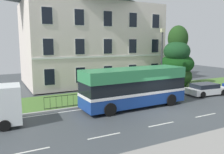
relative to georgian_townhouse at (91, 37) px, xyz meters
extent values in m
cube|color=#3F4448|center=(-0.13, -14.98, -5.76)|extent=(60.00, 56.00, 0.06)
cube|color=silver|center=(-0.13, -11.33, -5.73)|extent=(54.00, 0.14, 0.01)
cube|color=silver|center=(-10.13, -16.78, -5.73)|extent=(2.00, 0.12, 0.01)
cube|color=silver|center=(-6.13, -16.78, -5.73)|extent=(2.00, 0.12, 0.01)
cube|color=silver|center=(-2.13, -16.78, -5.73)|extent=(2.00, 0.12, 0.01)
cube|color=silver|center=(1.87, -16.78, -5.73)|extent=(2.00, 0.12, 0.01)
cube|color=#9E9E99|center=(-0.13, -10.86, -5.67)|extent=(57.00, 0.24, 0.12)
cube|color=#4A7331|center=(-0.13, -8.25, -5.67)|extent=(57.00, 4.97, 0.12)
cube|color=silver|center=(0.00, 0.01, -0.82)|extent=(16.08, 9.73, 9.59)
cube|color=white|center=(0.00, -4.89, -2.13)|extent=(16.08, 0.06, 0.20)
cube|color=#2D333D|center=(0.00, -4.90, -4.51)|extent=(1.10, 0.06, 2.20)
cube|color=white|center=(-6.43, -4.90, -3.99)|extent=(1.10, 0.04, 1.68)
cube|color=black|center=(-6.43, -4.92, -3.99)|extent=(1.00, 0.03, 1.58)
cube|color=white|center=(-3.22, -4.90, -3.99)|extent=(1.10, 0.04, 1.68)
cube|color=black|center=(-3.22, -4.92, -3.99)|extent=(1.00, 0.03, 1.58)
cube|color=white|center=(0.00, -4.90, -3.99)|extent=(1.10, 0.04, 1.68)
cube|color=black|center=(0.00, -4.92, -3.99)|extent=(1.00, 0.03, 1.58)
cube|color=white|center=(3.22, -4.90, -3.99)|extent=(1.10, 0.04, 1.68)
cube|color=black|center=(3.22, -4.92, -3.99)|extent=(1.00, 0.03, 1.58)
cube|color=white|center=(6.43, -4.90, -3.99)|extent=(1.10, 0.04, 1.68)
cube|color=black|center=(6.43, -4.92, -3.99)|extent=(1.00, 0.03, 1.58)
cube|color=white|center=(-6.43, -4.90, -1.04)|extent=(1.10, 0.04, 1.68)
cube|color=black|center=(-6.43, -4.92, -1.04)|extent=(1.00, 0.03, 1.58)
cube|color=white|center=(-3.22, -4.90, -1.04)|extent=(1.10, 0.04, 1.68)
cube|color=black|center=(-3.22, -4.92, -1.04)|extent=(1.00, 0.03, 1.58)
cube|color=white|center=(0.00, -4.90, -1.04)|extent=(1.10, 0.04, 1.68)
cube|color=black|center=(0.00, -4.92, -1.04)|extent=(1.00, 0.03, 1.58)
cube|color=white|center=(3.22, -4.90, -1.04)|extent=(1.10, 0.04, 1.68)
cube|color=black|center=(3.22, -4.92, -1.04)|extent=(1.00, 0.03, 1.58)
cube|color=white|center=(6.43, -4.90, -1.04)|extent=(1.10, 0.04, 1.68)
cube|color=black|center=(6.43, -4.92, -1.04)|extent=(1.00, 0.03, 1.58)
cube|color=white|center=(-6.43, -4.90, 1.91)|extent=(1.10, 0.04, 1.68)
cube|color=black|center=(-6.43, -4.92, 1.91)|extent=(1.00, 0.03, 1.58)
cube|color=white|center=(-3.22, -4.90, 1.91)|extent=(1.10, 0.04, 1.68)
cube|color=black|center=(-3.22, -4.92, 1.91)|extent=(1.00, 0.03, 1.58)
cube|color=white|center=(0.00, -4.90, 1.91)|extent=(1.10, 0.04, 1.68)
cube|color=black|center=(0.00, -4.92, 1.91)|extent=(1.00, 0.03, 1.58)
cube|color=white|center=(3.22, -4.90, 1.91)|extent=(1.10, 0.04, 1.68)
cube|color=black|center=(3.22, -4.92, 1.91)|extent=(1.00, 0.03, 1.58)
cube|color=white|center=(6.43, -4.90, 1.91)|extent=(1.10, 0.04, 1.68)
cube|color=black|center=(6.43, -4.92, 1.91)|extent=(1.00, 0.03, 1.58)
cube|color=black|center=(0.00, -10.58, -4.66)|extent=(16.30, 0.04, 0.04)
cube|color=black|center=(0.00, -10.58, -5.53)|extent=(16.30, 0.04, 0.04)
cylinder|color=black|center=(-8.15, -10.58, -5.14)|extent=(0.02, 0.02, 0.95)
cylinder|color=black|center=(-7.70, -10.58, -5.14)|extent=(0.02, 0.02, 0.95)
cylinder|color=black|center=(-7.24, -10.58, -5.14)|extent=(0.02, 0.02, 0.95)
cylinder|color=black|center=(-6.79, -10.58, -5.14)|extent=(0.02, 0.02, 0.95)
cylinder|color=black|center=(-6.34, -10.58, -5.14)|extent=(0.02, 0.02, 0.95)
cylinder|color=black|center=(-5.88, -10.58, -5.14)|extent=(0.02, 0.02, 0.95)
cylinder|color=black|center=(-5.43, -10.58, -5.14)|extent=(0.02, 0.02, 0.95)
cylinder|color=black|center=(-4.98, -10.58, -5.14)|extent=(0.02, 0.02, 0.95)
cylinder|color=black|center=(-4.53, -10.58, -5.14)|extent=(0.02, 0.02, 0.95)
cylinder|color=black|center=(-4.07, -10.58, -5.14)|extent=(0.02, 0.02, 0.95)
cylinder|color=black|center=(-3.62, -10.58, -5.14)|extent=(0.02, 0.02, 0.95)
cylinder|color=black|center=(-3.17, -10.58, -5.14)|extent=(0.02, 0.02, 0.95)
cylinder|color=black|center=(-2.72, -10.58, -5.14)|extent=(0.02, 0.02, 0.95)
cylinder|color=black|center=(-2.26, -10.58, -5.14)|extent=(0.02, 0.02, 0.95)
cylinder|color=black|center=(-1.81, -10.58, -5.14)|extent=(0.02, 0.02, 0.95)
cylinder|color=black|center=(-1.36, -10.58, -5.14)|extent=(0.02, 0.02, 0.95)
cylinder|color=black|center=(-0.91, -10.58, -5.14)|extent=(0.02, 0.02, 0.95)
cylinder|color=black|center=(-0.45, -10.58, -5.14)|extent=(0.02, 0.02, 0.95)
cylinder|color=black|center=(0.00, -10.58, -5.14)|extent=(0.02, 0.02, 0.95)
cylinder|color=black|center=(0.45, -10.58, -5.14)|extent=(0.02, 0.02, 0.95)
cylinder|color=black|center=(0.91, -10.58, -5.14)|extent=(0.02, 0.02, 0.95)
cylinder|color=black|center=(1.36, -10.58, -5.14)|extent=(0.02, 0.02, 0.95)
cylinder|color=black|center=(1.81, -10.58, -5.14)|extent=(0.02, 0.02, 0.95)
cylinder|color=black|center=(2.26, -10.58, -5.14)|extent=(0.02, 0.02, 0.95)
cylinder|color=black|center=(2.72, -10.58, -5.14)|extent=(0.02, 0.02, 0.95)
cylinder|color=black|center=(3.17, -10.58, -5.14)|extent=(0.02, 0.02, 0.95)
cylinder|color=black|center=(3.62, -10.58, -5.14)|extent=(0.02, 0.02, 0.95)
cylinder|color=black|center=(4.07, -10.58, -5.14)|extent=(0.02, 0.02, 0.95)
cylinder|color=black|center=(4.53, -10.58, -5.14)|extent=(0.02, 0.02, 0.95)
cylinder|color=black|center=(4.98, -10.58, -5.14)|extent=(0.02, 0.02, 0.95)
cylinder|color=black|center=(5.43, -10.58, -5.14)|extent=(0.02, 0.02, 0.95)
cylinder|color=black|center=(5.88, -10.58, -5.14)|extent=(0.02, 0.02, 0.95)
cylinder|color=black|center=(6.34, -10.58, -5.14)|extent=(0.02, 0.02, 0.95)
cylinder|color=black|center=(6.79, -10.58, -5.14)|extent=(0.02, 0.02, 0.95)
cylinder|color=black|center=(7.24, -10.58, -5.14)|extent=(0.02, 0.02, 0.95)
cylinder|color=black|center=(7.70, -10.58, -5.14)|extent=(0.02, 0.02, 0.95)
cylinder|color=black|center=(8.15, -10.58, -5.14)|extent=(0.02, 0.02, 0.95)
cylinder|color=#423328|center=(7.31, -7.77, -4.80)|extent=(0.43, 0.43, 1.63)
ellipsoid|color=#183513|center=(7.29, -7.63, -4.47)|extent=(3.84, 3.84, 2.65)
ellipsoid|color=#113C12|center=(7.53, -7.66, -3.04)|extent=(3.78, 3.78, 2.37)
ellipsoid|color=#173F1E|center=(7.14, -7.96, -1.61)|extent=(2.93, 2.93, 2.32)
ellipsoid|color=#1E4017|center=(7.48, -7.67, -0.17)|extent=(2.25, 2.25, 2.92)
cube|color=navy|center=(-1.46, -12.52, -4.96)|extent=(8.66, 2.69, 1.03)
cube|color=white|center=(-1.46, -12.52, -4.49)|extent=(8.68, 2.71, 0.20)
cube|color=black|center=(-1.46, -12.52, -3.96)|extent=(8.58, 2.65, 0.97)
cube|color=#328951|center=(-1.46, -12.52, -3.05)|extent=(8.66, 2.69, 0.86)
cube|color=black|center=(2.86, -12.41, -4.01)|extent=(0.11, 2.09, 0.89)
cube|color=black|center=(2.86, -12.41, -3.09)|extent=(0.10, 1.79, 0.55)
cylinder|color=silver|center=(2.84, -11.62, -5.25)|extent=(0.04, 0.20, 0.20)
cylinder|color=silver|center=(2.88, -13.20, -5.25)|extent=(0.04, 0.20, 0.20)
cylinder|color=black|center=(1.35, -11.26, -5.25)|extent=(0.97, 0.32, 0.96)
cylinder|color=black|center=(1.41, -13.64, -5.25)|extent=(0.97, 0.32, 0.96)
cylinder|color=black|center=(-4.33, -11.39, -5.25)|extent=(0.97, 0.32, 0.96)
cylinder|color=black|center=(-4.27, -13.78, -5.25)|extent=(0.97, 0.32, 0.96)
cylinder|color=black|center=(-10.98, -13.46, -5.39)|extent=(0.69, 0.26, 0.68)
cylinder|color=black|center=(-10.85, -11.53, -5.39)|extent=(0.69, 0.26, 0.68)
cube|color=silver|center=(7.22, -12.21, -5.29)|extent=(4.15, 2.16, 0.56)
cube|color=black|center=(6.98, -12.19, -4.80)|extent=(2.54, 1.80, 0.43)
cylinder|color=black|center=(8.57, -11.45, -5.43)|extent=(0.61, 0.23, 0.60)
cylinder|color=black|center=(8.42, -13.19, -5.43)|extent=(0.61, 0.23, 0.60)
cylinder|color=black|center=(6.01, -11.23, -5.43)|extent=(0.61, 0.23, 0.60)
cylinder|color=black|center=(5.86, -12.97, -5.43)|extent=(0.61, 0.23, 0.60)
cylinder|color=#333338|center=(3.37, -9.95, -2.63)|extent=(0.14, 0.14, 5.97)
cube|color=beige|center=(3.37, -9.95, 0.54)|extent=(0.36, 0.24, 0.36)
cylinder|color=#4C4742|center=(-2.74, -9.63, -5.10)|extent=(0.49, 0.49, 1.03)
ellipsoid|color=black|center=(-2.74, -9.63, -4.50)|extent=(0.50, 0.50, 0.17)
camera|label=1|loc=(-11.41, -27.86, -0.57)|focal=37.31mm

